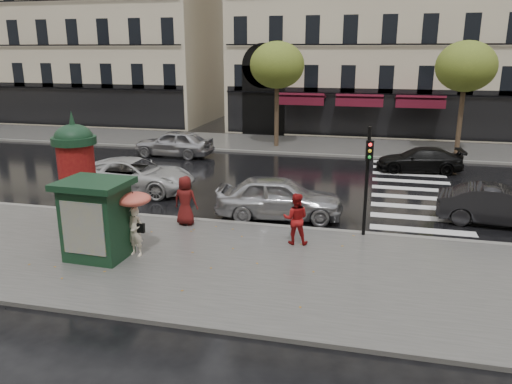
% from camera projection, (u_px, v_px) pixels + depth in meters
% --- Properties ---
extents(ground, '(160.00, 160.00, 0.00)m').
position_uv_depth(ground, '(225.00, 259.00, 15.08)').
color(ground, black).
rests_on(ground, ground).
extents(near_sidewalk, '(90.00, 7.00, 0.12)m').
position_uv_depth(near_sidewalk, '(220.00, 264.00, 14.60)').
color(near_sidewalk, '#474744').
rests_on(near_sidewalk, ground).
extents(far_sidewalk, '(90.00, 6.00, 0.12)m').
position_uv_depth(far_sidewalk, '(309.00, 145.00, 32.83)').
color(far_sidewalk, '#474744').
rests_on(far_sidewalk, ground).
extents(near_kerb, '(90.00, 0.25, 0.14)m').
position_uv_depth(near_kerb, '(250.00, 225.00, 17.87)').
color(near_kerb, slate).
rests_on(near_kerb, ground).
extents(far_kerb, '(90.00, 0.25, 0.14)m').
position_uv_depth(far_kerb, '(302.00, 154.00, 30.02)').
color(far_kerb, slate).
rests_on(far_kerb, ground).
extents(zebra_crossing, '(3.60, 11.75, 0.01)m').
position_uv_depth(zebra_crossing, '(412.00, 189.00, 22.71)').
color(zebra_crossing, silver).
rests_on(zebra_crossing, ground).
extents(tree_far_left, '(3.40, 3.40, 6.64)m').
position_uv_depth(tree_far_left, '(277.00, 65.00, 30.94)').
color(tree_far_left, '#38281C').
rests_on(tree_far_left, ground).
extents(tree_far_right, '(3.40, 3.40, 6.64)m').
position_uv_depth(tree_far_right, '(466.00, 67.00, 28.48)').
color(tree_far_right, '#38281C').
rests_on(tree_far_right, ground).
extents(woman_umbrella, '(1.05, 1.05, 2.02)m').
position_uv_depth(woman_umbrella, '(134.00, 213.00, 14.73)').
color(woman_umbrella, '#F5E3C9').
rests_on(woman_umbrella, near_sidewalk).
extents(woman_red, '(0.87, 0.71, 1.67)m').
position_uv_depth(woman_red, '(296.00, 219.00, 15.79)').
color(woman_red, maroon).
rests_on(woman_red, near_sidewalk).
extents(man_burgundy, '(0.89, 0.60, 1.76)m').
position_uv_depth(man_burgundy, '(185.00, 200.00, 17.54)').
color(man_burgundy, '#551211').
rests_on(man_burgundy, near_sidewalk).
extents(morris_column, '(1.49, 1.49, 4.02)m').
position_uv_depth(morris_column, '(77.00, 171.00, 17.30)').
color(morris_column, '#13311D').
rests_on(morris_column, near_sidewalk).
extents(traffic_light, '(0.25, 0.35, 3.64)m').
position_uv_depth(traffic_light, '(368.00, 171.00, 16.10)').
color(traffic_light, black).
rests_on(traffic_light, near_sidewalk).
extents(newsstand, '(2.03, 1.73, 2.37)m').
position_uv_depth(newsstand, '(97.00, 218.00, 14.63)').
color(newsstand, '#13311D').
rests_on(newsstand, near_sidewalk).
extents(car_silver, '(4.90, 2.40, 1.61)m').
position_uv_depth(car_silver, '(279.00, 197.00, 18.60)').
color(car_silver, '#A0A0A5').
rests_on(car_silver, ground).
extents(car_darkgrey, '(4.42, 1.97, 1.41)m').
position_uv_depth(car_darkgrey, '(500.00, 206.00, 17.89)').
color(car_darkgrey, black).
rests_on(car_darkgrey, ground).
extents(car_white, '(5.40, 2.52, 1.49)m').
position_uv_depth(car_white, '(134.00, 175.00, 22.08)').
color(car_white, '#BABABA').
rests_on(car_white, ground).
extents(car_black, '(4.45, 2.13, 1.25)m').
position_uv_depth(car_black, '(419.00, 160.00, 25.79)').
color(car_black, black).
rests_on(car_black, ground).
extents(car_far_silver, '(4.72, 2.07, 1.58)m').
position_uv_depth(car_far_silver, '(174.00, 143.00, 29.49)').
color(car_far_silver, '#A1A0A5').
rests_on(car_far_silver, ground).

